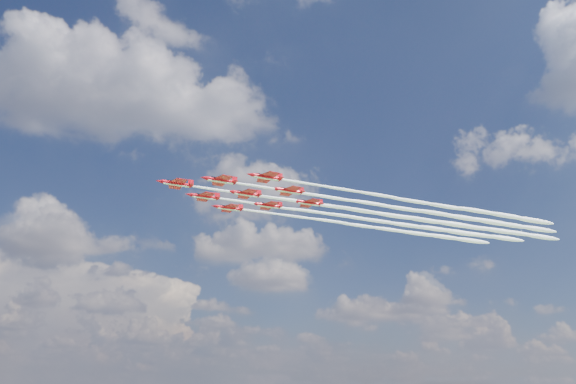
% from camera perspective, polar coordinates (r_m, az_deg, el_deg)
% --- Properties ---
extents(jet_lead, '(109.84, 29.86, 2.34)m').
position_cam_1_polar(jet_lead, '(162.10, 7.25, -1.86)').
color(jet_lead, red).
extents(jet_row2_port, '(109.84, 29.86, 2.34)m').
position_cam_1_polar(jet_row2_port, '(161.73, 11.31, -1.59)').
color(jet_row2_port, red).
extents(jet_row2_starb, '(109.84, 29.86, 2.34)m').
position_cam_1_polar(jet_row2_starb, '(172.44, 8.66, -2.85)').
color(jet_row2_starb, red).
extents(jet_row3_port, '(109.84, 29.86, 2.34)m').
position_cam_1_polar(jet_row3_port, '(162.19, 15.37, -1.32)').
color(jet_row3_port, red).
extents(jet_row3_centre, '(109.84, 29.86, 2.34)m').
position_cam_1_polar(jet_row3_centre, '(172.32, 12.48, -2.60)').
color(jet_row3_centre, red).
extents(jet_row3_starb, '(109.84, 29.86, 2.34)m').
position_cam_1_polar(jet_row3_starb, '(182.92, 9.92, -3.73)').
color(jet_row3_starb, red).
extents(jet_row4_port, '(109.84, 29.86, 2.34)m').
position_cam_1_polar(jet_row4_port, '(172.97, 16.29, -2.34)').
color(jet_row4_port, red).
extents(jet_row4_starb, '(109.84, 29.86, 2.34)m').
position_cam_1_polar(jet_row4_starb, '(183.02, 13.52, -3.49)').
color(jet_row4_starb, red).
extents(jet_tail, '(109.84, 29.86, 2.34)m').
position_cam_1_polar(jet_tail, '(183.84, 17.10, -3.23)').
color(jet_tail, red).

